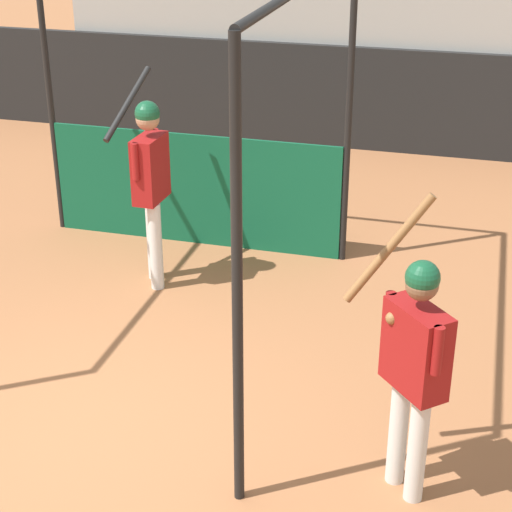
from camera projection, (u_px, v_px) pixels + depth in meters
The scene contains 6 objects.
ground_plane at pixel (68, 435), 6.50m from camera, with size 60.00×60.00×0.00m, color #935B38.
outfield_wall at pixel (294, 94), 12.70m from camera, with size 24.00×0.12×1.50m.
bleacher_section at pixel (318, 18), 13.79m from camera, with size 7.05×3.20×3.18m.
batting_cage at pixel (166, 147), 8.43m from camera, with size 3.41×4.01×3.19m.
player_batter at pixel (150, 174), 8.31m from camera, with size 0.56×0.96×2.08m.
player_waiting at pixel (414, 357), 5.50m from camera, with size 0.77×0.66×2.07m.
Camera 1 is at (2.79, -4.71, 4.01)m, focal length 60.00 mm.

